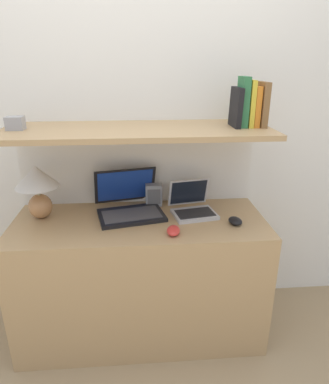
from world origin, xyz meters
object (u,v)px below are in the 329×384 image
at_px(computer_mouse, 174,231).
at_px(router_box, 155,195).
at_px(book_green, 244,102).
at_px(laptop_small, 193,207).
at_px(book_orange, 256,107).
at_px(laptop_large, 130,205).
at_px(book_brown, 263,104).
at_px(book_yellow, 250,104).
at_px(second_mouse, 236,221).
at_px(book_black, 237,107).
at_px(table_lamp, 38,184).
at_px(shelf_gadget, 16,123).

bearing_deg(computer_mouse, router_box, 101.74).
relative_size(router_box, book_green, 0.53).
distance_m(laptop_small, book_orange, 0.66).
bearing_deg(book_green, laptop_small, 178.17).
height_order(laptop_large, book_brown, book_brown).
xyz_separation_m(laptop_small, computer_mouse, (-0.14, -0.25, -0.02)).
bearing_deg(book_orange, laptop_small, 178.55).
relative_size(book_orange, book_yellow, 0.87).
relative_size(second_mouse, book_black, 0.52).
xyz_separation_m(table_lamp, book_black, (1.09, -0.02, 0.41)).
relative_size(laptop_small, computer_mouse, 2.44).
distance_m(table_lamp, book_orange, 1.26).
relative_size(table_lamp, book_orange, 1.47).
bearing_deg(table_lamp, laptop_large, 2.31).
height_order(router_box, book_brown, book_brown).
xyz_separation_m(laptop_small, book_yellow, (0.29, -0.01, 0.59)).
relative_size(table_lamp, book_black, 1.50).
relative_size(laptop_large, second_mouse, 4.07).
relative_size(second_mouse, book_yellow, 0.44).
bearing_deg(laptop_large, table_lamp, -177.69).
xyz_separation_m(table_lamp, router_box, (0.65, 0.13, -0.13)).
bearing_deg(book_orange, second_mouse, -123.93).
bearing_deg(shelf_gadget, laptop_small, 0.49).
xyz_separation_m(book_green, book_black, (-0.04, 0.00, -0.03)).
height_order(table_lamp, book_brown, book_brown).
distance_m(laptop_small, computer_mouse, 0.29).
xyz_separation_m(laptop_large, second_mouse, (0.58, -0.20, -0.03)).
relative_size(laptop_small, book_yellow, 1.16).
bearing_deg(laptop_small, laptop_large, 175.06).
distance_m(second_mouse, book_brown, 0.64).
relative_size(book_brown, book_yellow, 0.96).
bearing_deg(shelf_gadget, book_yellow, 0.00).
height_order(book_brown, shelf_gadget, book_brown).
xyz_separation_m(second_mouse, book_brown, (0.14, 0.16, 0.61)).
bearing_deg(second_mouse, router_box, 144.88).
relative_size(book_brown, shelf_gadget, 2.68).
bearing_deg(book_green, router_box, 162.56).
distance_m(table_lamp, second_mouse, 1.12).
xyz_separation_m(second_mouse, book_yellow, (0.07, 0.16, 0.61)).
relative_size(computer_mouse, book_black, 0.56).
xyz_separation_m(book_yellow, shelf_gadget, (-1.22, -0.00, -0.09)).
height_order(second_mouse, book_brown, book_brown).
xyz_separation_m(second_mouse, shelf_gadget, (-1.15, 0.16, 0.52)).
bearing_deg(book_brown, second_mouse, -132.11).
xyz_separation_m(book_green, shelf_gadget, (-1.19, -0.00, -0.10)).
relative_size(table_lamp, second_mouse, 2.91).
relative_size(computer_mouse, book_green, 0.44).
bearing_deg(book_green, second_mouse, -103.75).
height_order(book_orange, book_yellow, book_yellow).
bearing_deg(second_mouse, book_brown, 47.89).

